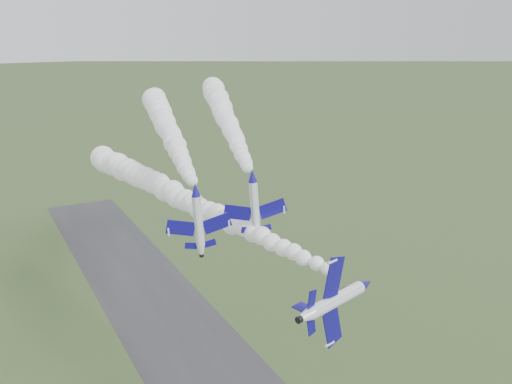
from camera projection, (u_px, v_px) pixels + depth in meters
jet_lead at (366, 284)px, 73.12m from camera, size 5.37×13.95×11.72m
smoke_trail_jet_lead at (189, 201)px, 100.10m from camera, size 24.21×68.80×5.23m
jet_pair_left at (195, 190)px, 79.90m from camera, size 9.47×11.04×2.79m
smoke_trail_jet_pair_left at (168, 129)px, 113.32m from camera, size 24.14×67.75×5.56m
jet_pair_right at (252, 176)px, 85.47m from camera, size 9.75×11.28×2.89m
smoke_trail_jet_pair_right at (226, 118)px, 122.03m from camera, size 29.86×71.53×5.56m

